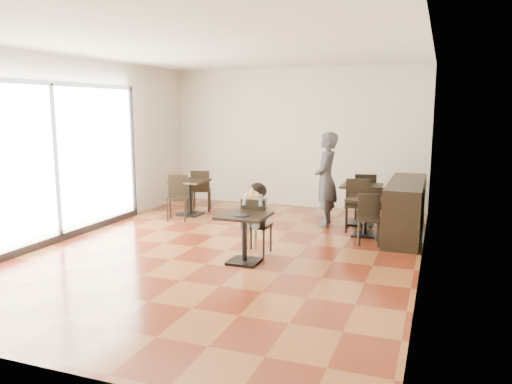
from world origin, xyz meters
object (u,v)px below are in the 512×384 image
at_px(cafe_table_left, 190,197).
at_px(chair_back_a, 365,196).
at_px(child_table, 244,239).
at_px(chair_back_b, 357,206).
at_px(chair_mid_a, 377,208).
at_px(chair_mid_b, 369,220).
at_px(cafe_table_mid, 365,217).
at_px(cafe_table_back, 361,205).
at_px(child, 257,219).
at_px(child_chair, 257,226).
at_px(chair_left_b, 177,198).
at_px(adult_patron, 326,179).
at_px(chair_left_a, 201,190).

relative_size(cafe_table_left, chair_back_a, 0.79).
height_order(child_table, chair_back_b, chair_back_b).
xyz_separation_m(child_table, cafe_table_left, (-2.36, 2.74, 0.01)).
height_order(chair_mid_a, chair_mid_b, same).
xyz_separation_m(child_table, chair_mid_b, (1.59, 1.71, 0.05)).
bearing_deg(cafe_table_mid, chair_mid_a, 75.57).
bearing_deg(cafe_table_back, child, -115.88).
distance_m(child_chair, cafe_table_left, 3.22).
distance_m(chair_left_b, chair_back_a, 3.90).
bearing_deg(child, cafe_table_back, 64.12).
distance_m(adult_patron, cafe_table_mid, 1.17).
distance_m(child_chair, adult_patron, 2.40).
xyz_separation_m(chair_mid_b, chair_back_b, (-0.35, 0.86, 0.06)).
bearing_deg(cafe_table_back, chair_left_a, 177.27).
xyz_separation_m(cafe_table_mid, cafe_table_back, (-0.20, 0.86, 0.05)).
xyz_separation_m(adult_patron, chair_mid_a, (1.00, -0.01, -0.50)).
xyz_separation_m(child_table, child_chair, (0.00, 0.55, 0.08)).
xyz_separation_m(child, chair_left_a, (-2.36, 2.74, -0.10)).
distance_m(child, cafe_table_left, 3.23).
distance_m(cafe_table_back, chair_mid_b, 1.45).
relative_size(chair_mid_b, chair_back_b, 0.87).
distance_m(cafe_table_mid, chair_left_b, 3.82).
bearing_deg(chair_back_a, chair_left_a, -1.51).
bearing_deg(cafe_table_mid, chair_back_b, 123.32).
bearing_deg(chair_mid_b, adult_patron, 121.58).
distance_m(child_table, chair_left_b, 3.22).
height_order(chair_left_a, chair_back_b, chair_back_b).
relative_size(cafe_table_mid, chair_back_b, 0.72).
bearing_deg(chair_mid_a, chair_left_a, -17.25).
bearing_deg(child_chair, child_table, 90.00).
relative_size(child_chair, chair_back_a, 0.93).
bearing_deg(cafe_table_mid, chair_back_a, 98.23).
bearing_deg(chair_left_b, cafe_table_left, 69.44).
height_order(child_chair, cafe_table_back, child_chair).
distance_m(cafe_table_mid, cafe_table_back, 0.89).
bearing_deg(child_chair, cafe_table_left, -42.92).
height_order(adult_patron, chair_mid_b, adult_patron).
bearing_deg(chair_mid_b, cafe_table_left, 155.07).
relative_size(child_chair, chair_back_b, 0.93).
height_order(child_chair, chair_back_b, chair_back_b).
xyz_separation_m(chair_left_a, chair_back_b, (3.61, -0.72, 0.02)).
distance_m(chair_mid_b, chair_left_b, 3.98).
bearing_deg(chair_mid_a, cafe_table_left, -9.31).
bearing_deg(cafe_table_left, chair_left_a, 90.00).
relative_size(child, cafe_table_left, 1.47).
distance_m(chair_back_a, chair_back_b, 1.10).
xyz_separation_m(child_chair, chair_mid_a, (1.59, 2.26, -0.03)).
relative_size(chair_left_b, chair_back_a, 0.95).
distance_m(adult_patron, chair_left_b, 3.06).
height_order(child, chair_left_b, child).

